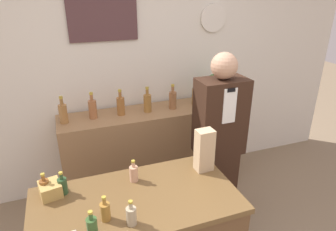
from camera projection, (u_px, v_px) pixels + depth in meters
back_wall at (137, 66)px, 3.19m from camera, size 5.20×0.09×2.70m
back_shelf at (155, 150)px, 3.32m from camera, size 1.94×0.46×0.95m
shopkeeper at (218, 146)px, 2.68m from camera, size 0.42×0.26×1.67m
potted_plant at (215, 88)px, 3.26m from camera, size 0.26×0.26×0.33m
paper_bag at (204, 150)px, 2.14m from camera, size 0.13×0.10×0.32m
gift_box at (50, 189)px, 1.91m from camera, size 0.15×0.17×0.09m
counter_bottle_0 at (45, 187)px, 1.91m from camera, size 0.06×0.06×0.16m
counter_bottle_1 at (63, 185)px, 1.92m from camera, size 0.06×0.06×0.16m
counter_bottle_2 at (92, 226)px, 1.59m from camera, size 0.06×0.06×0.16m
counter_bottle_3 at (105, 211)px, 1.70m from camera, size 0.06×0.06×0.16m
counter_bottle_4 at (131, 215)px, 1.67m from camera, size 0.06×0.06×0.16m
counter_bottle_5 at (134, 173)px, 2.05m from camera, size 0.06×0.06×0.16m
shelf_bottle_0 at (63, 113)px, 2.81m from camera, size 0.08×0.08×0.27m
shelf_bottle_1 at (93, 109)px, 2.91m from camera, size 0.08×0.08×0.27m
shelf_bottle_2 at (121, 105)px, 2.99m from camera, size 0.08×0.08×0.27m
shelf_bottle_3 at (147, 103)px, 3.07m from camera, size 0.08×0.08×0.27m
shelf_bottle_4 at (173, 100)px, 3.15m from camera, size 0.08×0.08×0.27m
shelf_bottle_5 at (196, 96)px, 3.25m from camera, size 0.08×0.08×0.27m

